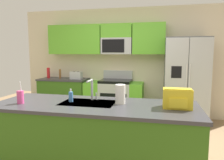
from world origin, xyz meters
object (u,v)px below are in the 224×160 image
toaster (76,75)px  soap_dispenser (71,97)px  paper_towel_roll (120,94)px  refrigerator (185,81)px  range_oven (114,99)px  sink_faucet (92,88)px  backpack (177,98)px  pepper_mill (60,74)px  bottle_red (48,73)px  drink_cup_pink (20,97)px

toaster → soap_dispenser: 2.45m
paper_towel_roll → refrigerator: bearing=65.4°
range_oven → sink_faucet: 2.30m
soap_dispenser → backpack: bearing=-1.6°
range_oven → pepper_mill: pepper_mill is taller
pepper_mill → bottle_red: bottle_red is taller
range_oven → refrigerator: bearing=-2.6°
pepper_mill → paper_towel_roll: (1.94, -2.31, 0.01)m
drink_cup_pink → soap_dispenser: bearing=21.4°
bottle_red → sink_faucet: sink_faucet is taller
range_oven → sink_faucet: size_ratio=4.82×
drink_cup_pink → paper_towel_roll: bearing=12.1°
bottle_red → soap_dispenser: bottle_red is taller
toaster → soap_dispenser: toaster is taller
toaster → drink_cup_pink: bearing=-83.8°
bottle_red → drink_cup_pink: drink_cup_pink is taller
range_oven → refrigerator: (1.59, -0.07, 0.48)m
sink_faucet → drink_cup_pink: (-0.81, -0.37, -0.09)m
refrigerator → paper_towel_roll: (-1.03, -2.24, 0.09)m
pepper_mill → soap_dispenser: pepper_mill is taller
sink_faucet → soap_dispenser: size_ratio=1.66×
paper_towel_roll → backpack: bearing=-6.0°
refrigerator → pepper_mill: refrigerator is taller
paper_towel_roll → backpack: paper_towel_roll is taller
toaster → soap_dispenser: size_ratio=1.65×
toaster → paper_towel_roll: paper_towel_roll is taller
range_oven → drink_cup_pink: drink_cup_pink is taller
drink_cup_pink → paper_towel_roll: 1.25m
drink_cup_pink → soap_dispenser: (0.58, 0.23, -0.01)m
refrigerator → toaster: bearing=179.6°
refrigerator → range_oven: bearing=177.4°
paper_towel_roll → backpack: 0.68m
toaster → sink_faucet: (1.09, -2.15, 0.08)m
toaster → refrigerator: bearing=-0.4°
range_oven → backpack: 2.75m
range_oven → pepper_mill: size_ratio=5.96×
range_oven → toaster: (-0.93, -0.05, 0.55)m
range_oven → drink_cup_pink: (-0.65, -2.58, 0.54)m
refrigerator → pepper_mill: bearing=178.7°
toaster → paper_towel_roll: bearing=-56.6°
range_oven → bottle_red: (-1.71, 0.02, 0.59)m
pepper_mill → paper_towel_roll: 3.02m
pepper_mill → range_oven: bearing=0.1°
range_oven → drink_cup_pink: 2.71m
soap_dispenser → toaster: bearing=110.3°
toaster → sink_faucet: bearing=-63.2°
bottle_red → paper_towel_roll: size_ratio=1.08×
refrigerator → pepper_mill: 2.97m
drink_cup_pink → paper_towel_roll: size_ratio=1.17×
bottle_red → drink_cup_pink: bearing=-67.9°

